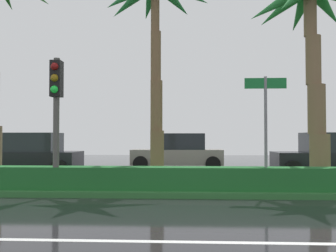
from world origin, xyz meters
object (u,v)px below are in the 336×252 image
(car_in_traffic_second, at_px, (178,152))
(car_in_traffic_third, at_px, (331,156))
(street_name_sign, at_px, (266,117))
(palm_tree_centre_left, at_px, (155,6))
(car_in_traffic_leading, at_px, (27,155))
(palm_tree_centre, at_px, (311,19))
(traffic_signal_median_left, at_px, (56,99))

(car_in_traffic_second, relative_size, car_in_traffic_third, 1.00)
(street_name_sign, bearing_deg, car_in_traffic_third, 55.23)
(palm_tree_centre_left, distance_m, car_in_traffic_leading, 8.00)
(palm_tree_centre, relative_size, car_in_traffic_second, 1.51)
(palm_tree_centre_left, distance_m, street_name_sign, 5.24)
(palm_tree_centre_left, relative_size, car_in_traffic_third, 1.61)
(car_in_traffic_leading, bearing_deg, palm_tree_centre_left, 150.56)
(traffic_signal_median_left, xyz_separation_m, car_in_traffic_second, (2.99, 8.59, -1.72))
(palm_tree_centre, distance_m, traffic_signal_median_left, 7.94)
(street_name_sign, xyz_separation_m, car_in_traffic_second, (-2.54, 8.26, -1.25))
(palm_tree_centre_left, height_order, street_name_sign, palm_tree_centre_left)
(traffic_signal_median_left, relative_size, car_in_traffic_third, 0.81)
(traffic_signal_median_left, xyz_separation_m, car_in_traffic_leading, (-3.05, 5.45, -1.72))
(car_in_traffic_leading, bearing_deg, car_in_traffic_second, -152.56)
(traffic_signal_median_left, xyz_separation_m, street_name_sign, (5.53, 0.34, -0.47))
(palm_tree_centre_left, distance_m, car_in_traffic_third, 8.80)
(car_in_traffic_leading, xyz_separation_m, car_in_traffic_third, (12.08, -0.07, 0.00))
(palm_tree_centre, relative_size, street_name_sign, 2.17)
(palm_tree_centre, distance_m, car_in_traffic_leading, 11.71)
(palm_tree_centre_left, xyz_separation_m, street_name_sign, (3.11, -2.03, -3.70))
(traffic_signal_median_left, height_order, street_name_sign, traffic_signal_median_left)
(traffic_signal_median_left, distance_m, car_in_traffic_second, 9.26)
(palm_tree_centre_left, height_order, traffic_signal_median_left, palm_tree_centre_left)
(street_name_sign, xyz_separation_m, car_in_traffic_third, (3.50, 5.04, -1.25))
(street_name_sign, relative_size, car_in_traffic_third, 0.70)
(palm_tree_centre, xyz_separation_m, street_name_sign, (-1.72, -1.60, -3.09))
(palm_tree_centre, height_order, car_in_traffic_leading, palm_tree_centre)
(car_in_traffic_second, xyz_separation_m, car_in_traffic_third, (6.04, -3.21, 0.00))
(car_in_traffic_second, bearing_deg, traffic_signal_median_left, 70.81)
(palm_tree_centre, relative_size, car_in_traffic_leading, 1.51)
(street_name_sign, bearing_deg, car_in_traffic_leading, 149.18)
(palm_tree_centre, height_order, car_in_traffic_third, palm_tree_centre)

